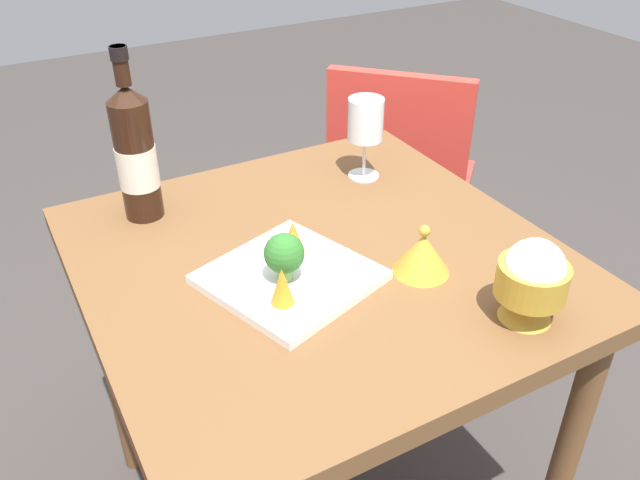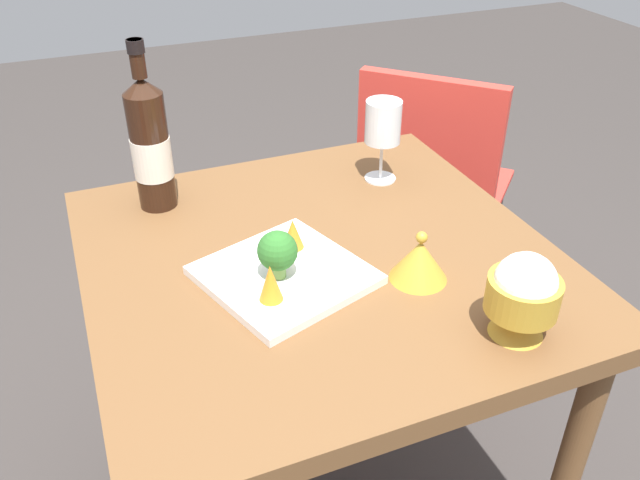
{
  "view_description": "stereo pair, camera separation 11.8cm",
  "coord_description": "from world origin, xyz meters",
  "views": [
    {
      "loc": [
        0.87,
        -0.48,
        1.42
      ],
      "look_at": [
        0.0,
        0.0,
        0.78
      ],
      "focal_mm": 36.91,
      "sensor_mm": 36.0,
      "label": 1
    },
    {
      "loc": [
        0.92,
        -0.37,
        1.42
      ],
      "look_at": [
        0.0,
        0.0,
        0.78
      ],
      "focal_mm": 36.91,
      "sensor_mm": 36.0,
      "label": 2
    }
  ],
  "objects": [
    {
      "name": "dining_table",
      "position": [
        0.0,
        0.0,
        0.65
      ],
      "size": [
        0.83,
        0.83,
        0.75
      ],
      "color": "brown",
      "rests_on": "ground_plane"
    },
    {
      "name": "carrot_garnish_left",
      "position": [
        -0.02,
        -0.05,
        0.79
      ],
      "size": [
        0.04,
        0.04,
        0.06
      ],
      "color": "orange",
      "rests_on": "serving_plate"
    },
    {
      "name": "broccoli_floret",
      "position": [
        0.06,
        -0.1,
        0.82
      ],
      "size": [
        0.07,
        0.07,
        0.09
      ],
      "color": "#729E4C",
      "rests_on": "serving_plate"
    },
    {
      "name": "carrot_garnish_right",
      "position": [
        0.11,
        -0.13,
        0.8
      ],
      "size": [
        0.04,
        0.04,
        0.06
      ],
      "color": "orange",
      "rests_on": "serving_plate"
    },
    {
      "name": "rice_bowl_lid",
      "position": [
        0.13,
        0.13,
        0.79
      ],
      "size": [
        0.1,
        0.1,
        0.09
      ],
      "color": "gold",
      "rests_on": "dining_table"
    },
    {
      "name": "wine_glass",
      "position": [
        -0.22,
        0.23,
        0.88
      ],
      "size": [
        0.08,
        0.08,
        0.18
      ],
      "color": "white",
      "rests_on": "dining_table"
    },
    {
      "name": "serving_plate",
      "position": [
        0.05,
        -0.09,
        0.76
      ],
      "size": [
        0.32,
        0.32,
        0.02
      ],
      "rotation": [
        0.0,
        0.0,
        0.32
      ],
      "color": "white",
      "rests_on": "dining_table"
    },
    {
      "name": "chair_near_window",
      "position": [
        -0.56,
        0.58,
        0.53
      ],
      "size": [
        0.57,
        0.57,
        0.85
      ],
      "rotation": [
        0.0,
        0.0,
        0.77
      ],
      "color": "red",
      "rests_on": "ground_plane"
    },
    {
      "name": "wine_bottle",
      "position": [
        -0.29,
        -0.24,
        0.88
      ],
      "size": [
        0.08,
        0.08,
        0.34
      ],
      "color": "black",
      "rests_on": "dining_table"
    },
    {
      "name": "rice_bowl",
      "position": [
        0.31,
        0.2,
        0.82
      ],
      "size": [
        0.11,
        0.11,
        0.14
      ],
      "color": "gold",
      "rests_on": "dining_table"
    }
  ]
}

